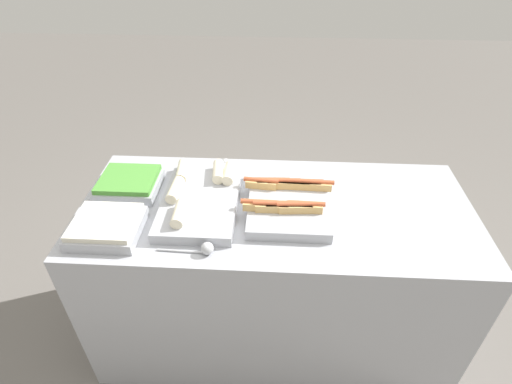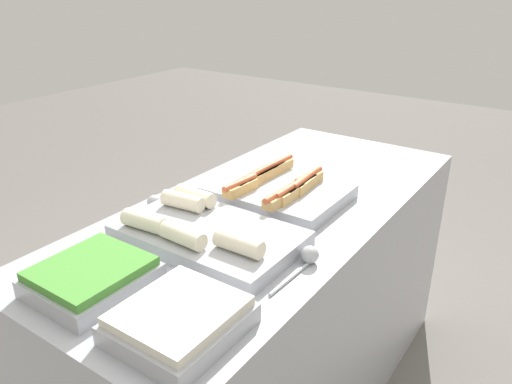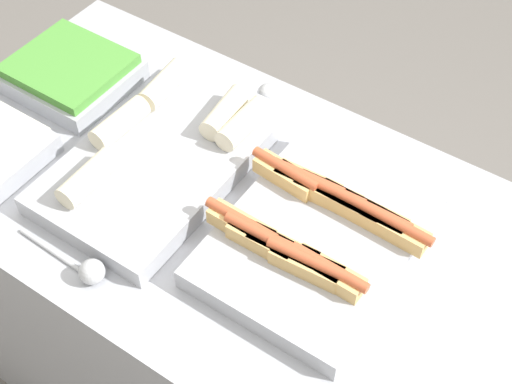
{
  "view_description": "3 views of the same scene",
  "coord_description": "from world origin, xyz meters",
  "px_view_note": "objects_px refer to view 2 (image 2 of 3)",
  "views": [
    {
      "loc": [
        -0.01,
        -1.43,
        2.09
      ],
      "look_at": [
        -0.09,
        0.0,
        1.01
      ],
      "focal_mm": 28.0,
      "sensor_mm": 36.0,
      "label": 1
    },
    {
      "loc": [
        -1.37,
        -0.89,
        1.69
      ],
      "look_at": [
        -0.09,
        0.0,
        1.01
      ],
      "focal_mm": 35.0,
      "sensor_mm": 36.0,
      "label": 2
    },
    {
      "loc": [
        0.43,
        -0.78,
        2.12
      ],
      "look_at": [
        -0.09,
        0.0,
        1.01
      ],
      "focal_mm": 50.0,
      "sensor_mm": 36.0,
      "label": 3
    }
  ],
  "objects_px": {
    "tray_side_back": "(92,277)",
    "serving_spoon_near": "(308,257)",
    "tray_hotdogs": "(278,189)",
    "tray_side_front": "(180,320)",
    "serving_spoon_far": "(152,204)",
    "tray_wraps": "(205,232)"
  },
  "relations": [
    {
      "from": "tray_side_back",
      "to": "serving_spoon_near",
      "type": "height_order",
      "value": "tray_side_back"
    },
    {
      "from": "tray_hotdogs",
      "to": "tray_side_back",
      "type": "distance_m",
      "value": 0.77
    },
    {
      "from": "tray_side_front",
      "to": "serving_spoon_near",
      "type": "xyz_separation_m",
      "value": [
        0.43,
        -0.1,
        -0.01
      ]
    },
    {
      "from": "serving_spoon_near",
      "to": "tray_hotdogs",
      "type": "bearing_deg",
      "value": 43.26
    },
    {
      "from": "tray_hotdogs",
      "to": "serving_spoon_near",
      "type": "height_order",
      "value": "tray_hotdogs"
    },
    {
      "from": "tray_hotdogs",
      "to": "serving_spoon_far",
      "type": "distance_m",
      "value": 0.46
    },
    {
      "from": "tray_wraps",
      "to": "tray_side_front",
      "type": "relative_size",
      "value": 1.94
    },
    {
      "from": "tray_wraps",
      "to": "tray_side_back",
      "type": "distance_m",
      "value": 0.37
    },
    {
      "from": "tray_wraps",
      "to": "serving_spoon_far",
      "type": "distance_m",
      "value": 0.31
    },
    {
      "from": "tray_wraps",
      "to": "serving_spoon_near",
      "type": "relative_size",
      "value": 2.4
    },
    {
      "from": "tray_side_front",
      "to": "tray_hotdogs",
      "type": "bearing_deg",
      "value": 16.03
    },
    {
      "from": "tray_side_back",
      "to": "serving_spoon_near",
      "type": "xyz_separation_m",
      "value": [
        0.43,
        -0.41,
        -0.01
      ]
    },
    {
      "from": "serving_spoon_far",
      "to": "serving_spoon_near",
      "type": "bearing_deg",
      "value": -90.07
    },
    {
      "from": "tray_side_back",
      "to": "tray_wraps",
      "type": "bearing_deg",
      "value": -12.92
    },
    {
      "from": "tray_side_front",
      "to": "serving_spoon_far",
      "type": "distance_m",
      "value": 0.68
    },
    {
      "from": "tray_side_back",
      "to": "serving_spoon_far",
      "type": "bearing_deg",
      "value": 27.02
    },
    {
      "from": "tray_hotdogs",
      "to": "tray_side_front",
      "type": "distance_m",
      "value": 0.79
    },
    {
      "from": "tray_hotdogs",
      "to": "tray_wraps",
      "type": "bearing_deg",
      "value": 178.76
    },
    {
      "from": "tray_hotdogs",
      "to": "tray_wraps",
      "type": "height_order",
      "value": "tray_wraps"
    },
    {
      "from": "tray_side_front",
      "to": "serving_spoon_near",
      "type": "relative_size",
      "value": 1.23
    },
    {
      "from": "serving_spoon_near",
      "to": "serving_spoon_far",
      "type": "xyz_separation_m",
      "value": [
        0.0,
        0.62,
        -0.0
      ]
    },
    {
      "from": "tray_wraps",
      "to": "tray_side_front",
      "type": "height_order",
      "value": "tray_wraps"
    }
  ]
}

